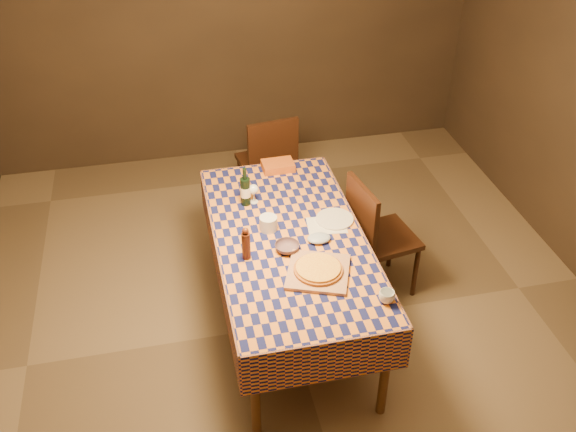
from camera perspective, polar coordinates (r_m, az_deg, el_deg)
The scene contains 16 objects.
room at distance 3.72m, azimuth 0.17°, elevation 5.20°, with size 5.00×5.10×2.70m.
dining_table at distance 4.09m, azimuth 0.15°, elevation -2.75°, with size 0.94×1.84×0.77m.
cutting_board at distance 3.77m, azimuth 2.69°, elevation -4.99°, with size 0.35×0.35×0.02m, color #B07853.
pizza at distance 3.75m, azimuth 2.70°, elevation -4.70°, with size 0.35×0.35×0.03m.
pepper_mill at distance 3.83m, azimuth -3.75°, elevation -2.51°, with size 0.07×0.07×0.22m.
bowl at distance 3.92m, azimuth -0.08°, elevation -2.81°, with size 0.15×0.15×0.05m, color #5E454F.
wine_glass at distance 4.31m, azimuth -3.09°, elevation 2.33°, with size 0.07×0.07×0.14m.
wine_bottle at distance 4.29m, azimuth -3.81°, elevation 2.25°, with size 0.07×0.07×0.28m.
deli_tub at distance 4.08m, azimuth -1.76°, elevation -0.66°, with size 0.11×0.11×0.09m, color silver.
takeout_container at distance 4.70m, azimuth -0.90°, elevation 4.49°, with size 0.23×0.16×0.06m, color #B24F17.
white_plate at distance 4.20m, azimuth 4.17°, elevation -0.28°, with size 0.25×0.25×0.01m, color silver.
tumbler at distance 3.61m, azimuth 8.77°, elevation -7.09°, with size 0.09×0.09×0.07m, color white.
flour_patch at distance 4.15m, azimuth 3.45°, elevation -0.83°, with size 0.25×0.19×0.00m, color silver.
flour_bag at distance 4.00m, azimuth 2.76°, elevation -1.98°, with size 0.15×0.11×0.04m, color #99ACC4.
chair_far at distance 5.32m, azimuth -1.72°, elevation 5.02°, with size 0.48×0.48×0.93m.
chair_right at distance 4.53m, azimuth 7.69°, elevation -1.44°, with size 0.49×0.48×0.93m.
Camera 1 is at (-0.70, -3.13, 3.24)m, focal length 40.00 mm.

